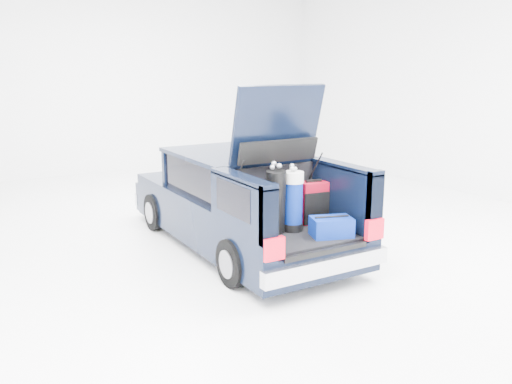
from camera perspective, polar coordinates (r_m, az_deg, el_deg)
ground at (r=8.39m, az=-1.73°, el=-5.67°), size 14.00×14.00×0.00m
car at (r=8.29m, az=-2.12°, el=-1.05°), size 1.87×4.65×2.47m
red_suitcase at (r=7.42m, az=6.06°, el=-1.11°), size 0.39×0.28×0.60m
black_golf_bag at (r=6.90m, az=2.07°, el=-1.00°), size 0.36×0.40×0.93m
blue_golf_bag at (r=7.02m, az=3.93°, el=-0.92°), size 0.34×0.34×0.89m
blue_duffel at (r=6.91m, az=7.95°, el=-3.64°), size 0.59×0.47×0.27m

